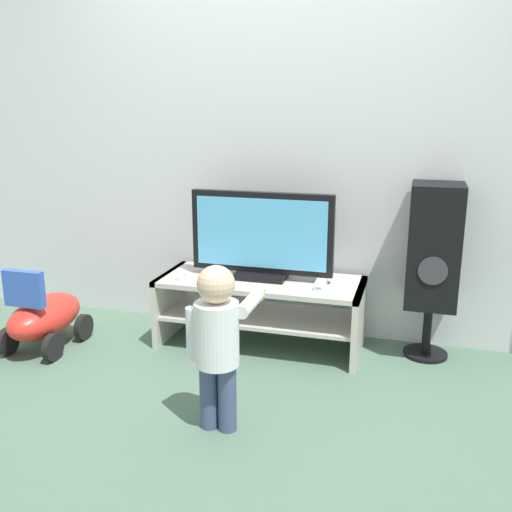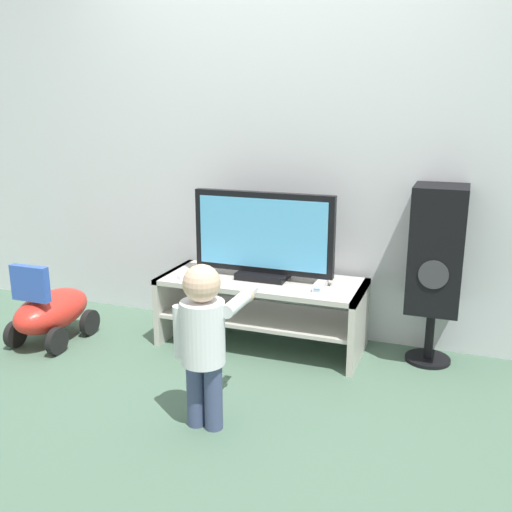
{
  "view_description": "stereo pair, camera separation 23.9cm",
  "coord_description": "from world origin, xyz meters",
  "views": [
    {
      "loc": [
        0.88,
        -2.92,
        1.45
      ],
      "look_at": [
        0.0,
        0.15,
        0.6
      ],
      "focal_mm": 40.0,
      "sensor_mm": 36.0,
      "label": 1
    },
    {
      "loc": [
        1.11,
        -2.85,
        1.45
      ],
      "look_at": [
        0.0,
        0.15,
        0.6
      ],
      "focal_mm": 40.0,
      "sensor_mm": 36.0,
      "label": 2
    }
  ],
  "objects": [
    {
      "name": "speaker_tower",
      "position": [
        0.99,
        0.37,
        0.65
      ],
      "size": [
        0.29,
        0.32,
        1.03
      ],
      "color": "black",
      "rests_on": "ground_plane"
    },
    {
      "name": "child",
      "position": [
        0.07,
        -0.71,
        0.46
      ],
      "size": [
        0.3,
        0.45,
        0.78
      ],
      "color": "#3F4C72",
      "rests_on": "ground_plane"
    },
    {
      "name": "tv_stand",
      "position": [
        0.0,
        0.25,
        0.29
      ],
      "size": [
        1.24,
        0.5,
        0.43
      ],
      "color": "beige",
      "rests_on": "ground_plane"
    },
    {
      "name": "remote_primary",
      "position": [
        -0.44,
        0.12,
        0.44
      ],
      "size": [
        0.08,
        0.13,
        0.03
      ],
      "color": "white",
      "rests_on": "tv_stand"
    },
    {
      "name": "ride_on_toy",
      "position": [
        -1.25,
        -0.16,
        0.2
      ],
      "size": [
        0.35,
        0.58,
        0.53
      ],
      "color": "red",
      "rests_on": "ground_plane"
    },
    {
      "name": "game_console",
      "position": [
        0.38,
        0.2,
        0.45
      ],
      "size": [
        0.06,
        0.18,
        0.04
      ],
      "color": "white",
      "rests_on": "tv_stand"
    },
    {
      "name": "ground_plane",
      "position": [
        0.0,
        0.0,
        0.0
      ],
      "size": [
        16.0,
        16.0,
        0.0
      ],
      "primitive_type": "plane",
      "color": "#4C6B56"
    },
    {
      "name": "wall_back",
      "position": [
        0.0,
        0.58,
        1.3
      ],
      "size": [
        10.0,
        0.06,
        2.6
      ],
      "color": "silver",
      "rests_on": "ground_plane"
    },
    {
      "name": "television",
      "position": [
        0.0,
        0.27,
        0.68
      ],
      "size": [
        0.87,
        0.2,
        0.53
      ],
      "color": "black",
      "rests_on": "tv_stand"
    }
  ]
}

